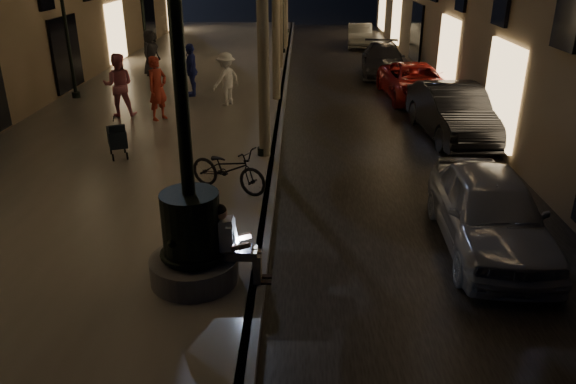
{
  "coord_description": "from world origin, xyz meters",
  "views": [
    {
      "loc": [
        0.66,
        -5.66,
        5.03
      ],
      "look_at": [
        0.46,
        3.0,
        1.31
      ],
      "focal_mm": 35.0,
      "sensor_mm": 36.0,
      "label": 1
    }
  ],
  "objects_px": {
    "lamp_left_b": "(63,9)",
    "pedestrian_pink": "(119,85)",
    "pedestrian_white": "(226,79)",
    "car_rear": "(383,60)",
    "pedestrian_red": "(158,88)",
    "car_front": "(489,212)",
    "car_second": "(453,112)",
    "seated_man_laptop": "(232,241)",
    "pedestrian_dark": "(151,53)",
    "fountain_lamppost": "(191,223)",
    "car_fifth": "(360,35)",
    "bicycle": "(228,169)",
    "pedestrian_blue": "(191,70)",
    "stroller": "(117,138)",
    "car_third": "(415,82)",
    "lamp_curb_a": "(261,34)",
    "lamp_curb_b": "(276,4)"
  },
  "relations": [
    {
      "from": "fountain_lamppost",
      "to": "lamp_curb_a",
      "type": "bearing_deg",
      "value": 83.35
    },
    {
      "from": "car_second",
      "to": "car_third",
      "type": "relative_size",
      "value": 1.0
    },
    {
      "from": "car_fifth",
      "to": "pedestrian_white",
      "type": "height_order",
      "value": "pedestrian_white"
    },
    {
      "from": "pedestrian_red",
      "to": "pedestrian_blue",
      "type": "bearing_deg",
      "value": 25.39
    },
    {
      "from": "stroller",
      "to": "pedestrian_blue",
      "type": "bearing_deg",
      "value": 61.21
    },
    {
      "from": "fountain_lamppost",
      "to": "pedestrian_pink",
      "type": "distance_m",
      "value": 10.49
    },
    {
      "from": "pedestrian_dark",
      "to": "bicycle",
      "type": "height_order",
      "value": "pedestrian_dark"
    },
    {
      "from": "seated_man_laptop",
      "to": "pedestrian_dark",
      "type": "relative_size",
      "value": 0.7
    },
    {
      "from": "fountain_lamppost",
      "to": "lamp_left_b",
      "type": "relative_size",
      "value": 1.08
    },
    {
      "from": "seated_man_laptop",
      "to": "pedestrian_white",
      "type": "relative_size",
      "value": 0.75
    },
    {
      "from": "stroller",
      "to": "car_fifth",
      "type": "relative_size",
      "value": 0.27
    },
    {
      "from": "car_front",
      "to": "car_second",
      "type": "relative_size",
      "value": 0.92
    },
    {
      "from": "bicycle",
      "to": "car_second",
      "type": "bearing_deg",
      "value": -24.54
    },
    {
      "from": "lamp_curb_a",
      "to": "pedestrian_pink",
      "type": "distance_m",
      "value": 6.35
    },
    {
      "from": "car_third",
      "to": "car_rear",
      "type": "xyz_separation_m",
      "value": [
        -0.57,
        4.58,
        0.01
      ]
    },
    {
      "from": "fountain_lamppost",
      "to": "pedestrian_pink",
      "type": "xyz_separation_m",
      "value": [
        -4.05,
        9.68,
        -0.03
      ]
    },
    {
      "from": "pedestrian_white",
      "to": "car_rear",
      "type": "bearing_deg",
      "value": 174.65
    },
    {
      "from": "seated_man_laptop",
      "to": "lamp_curb_a",
      "type": "height_order",
      "value": "lamp_curb_a"
    },
    {
      "from": "pedestrian_pink",
      "to": "car_fifth",
      "type": "bearing_deg",
      "value": -128.82
    },
    {
      "from": "car_fifth",
      "to": "bicycle",
      "type": "relative_size",
      "value": 2.0
    },
    {
      "from": "car_third",
      "to": "car_second",
      "type": "bearing_deg",
      "value": -90.43
    },
    {
      "from": "pedestrian_red",
      "to": "pedestrian_white",
      "type": "relative_size",
      "value": 1.11
    },
    {
      "from": "lamp_left_b",
      "to": "pedestrian_pink",
      "type": "xyz_separation_m",
      "value": [
        2.35,
        -2.32,
        -2.05
      ]
    },
    {
      "from": "lamp_curb_b",
      "to": "car_rear",
      "type": "height_order",
      "value": "lamp_curb_b"
    },
    {
      "from": "lamp_left_b",
      "to": "car_second",
      "type": "height_order",
      "value": "lamp_left_b"
    },
    {
      "from": "stroller",
      "to": "car_fifth",
      "type": "height_order",
      "value": "car_fifth"
    },
    {
      "from": "stroller",
      "to": "pedestrian_white",
      "type": "distance_m",
      "value": 5.8
    },
    {
      "from": "car_front",
      "to": "pedestrian_pink",
      "type": "xyz_separation_m",
      "value": [
        -9.14,
        8.12,
        0.46
      ]
    },
    {
      "from": "car_second",
      "to": "car_fifth",
      "type": "height_order",
      "value": "car_second"
    },
    {
      "from": "lamp_curb_a",
      "to": "car_second",
      "type": "relative_size",
      "value": 1.04
    },
    {
      "from": "car_front",
      "to": "bicycle",
      "type": "xyz_separation_m",
      "value": [
        -4.98,
        2.09,
        -0.02
      ]
    },
    {
      "from": "pedestrian_blue",
      "to": "bicycle",
      "type": "xyz_separation_m",
      "value": [
        2.37,
        -8.75,
        -0.43
      ]
    },
    {
      "from": "car_second",
      "to": "bicycle",
      "type": "bearing_deg",
      "value": -147.41
    },
    {
      "from": "car_rear",
      "to": "pedestrian_blue",
      "type": "xyz_separation_m",
      "value": [
        -7.53,
        -4.97,
        0.48
      ]
    },
    {
      "from": "lamp_curb_a",
      "to": "car_rear",
      "type": "xyz_separation_m",
      "value": [
        4.56,
        11.37,
        -2.59
      ]
    },
    {
      "from": "car_second",
      "to": "pedestrian_white",
      "type": "xyz_separation_m",
      "value": [
        -6.94,
        2.89,
        0.32
      ]
    },
    {
      "from": "car_front",
      "to": "pedestrian_white",
      "type": "distance_m",
      "value": 11.28
    },
    {
      "from": "car_third",
      "to": "pedestrian_blue",
      "type": "xyz_separation_m",
      "value": [
        -8.1,
        -0.39,
        0.49
      ]
    },
    {
      "from": "fountain_lamppost",
      "to": "car_rear",
      "type": "height_order",
      "value": "fountain_lamppost"
    },
    {
      "from": "pedestrian_blue",
      "to": "pedestrian_pink",
      "type": "bearing_deg",
      "value": -39.57
    },
    {
      "from": "lamp_curb_a",
      "to": "pedestrian_white",
      "type": "xyz_separation_m",
      "value": [
        -1.56,
        5.14,
        -2.16
      ]
    },
    {
      "from": "pedestrian_white",
      "to": "bicycle",
      "type": "distance_m",
      "value": 7.56
    },
    {
      "from": "lamp_left_b",
      "to": "pedestrian_blue",
      "type": "bearing_deg",
      "value": 5.6
    },
    {
      "from": "seated_man_laptop",
      "to": "lamp_left_b",
      "type": "distance_m",
      "value": 14.09
    },
    {
      "from": "seated_man_laptop",
      "to": "car_second",
      "type": "distance_m",
      "value": 9.9
    },
    {
      "from": "car_third",
      "to": "pedestrian_dark",
      "type": "bearing_deg",
      "value": 159.5
    },
    {
      "from": "seated_man_laptop",
      "to": "car_second",
      "type": "bearing_deg",
      "value": 56.47
    },
    {
      "from": "car_rear",
      "to": "car_fifth",
      "type": "distance_m",
      "value": 8.01
    },
    {
      "from": "car_front",
      "to": "car_fifth",
      "type": "distance_m",
      "value": 23.82
    },
    {
      "from": "pedestrian_dark",
      "to": "bicycle",
      "type": "distance_m",
      "value": 13.21
    }
  ]
}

